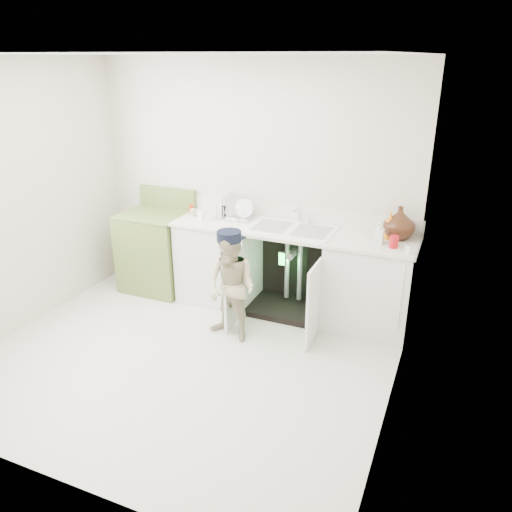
{
  "coord_description": "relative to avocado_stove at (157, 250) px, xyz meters",
  "views": [
    {
      "loc": [
        2.04,
        -3.22,
        2.49
      ],
      "look_at": [
        0.38,
        0.7,
        0.78
      ],
      "focal_mm": 35.0,
      "sensor_mm": 36.0,
      "label": 1
    }
  ],
  "objects": [
    {
      "name": "ground",
      "position": [
        1.03,
        -1.18,
        -0.46
      ],
      "size": [
        3.5,
        3.5,
        0.0
      ],
      "primitive_type": "plane",
      "color": "beige",
      "rests_on": "ground"
    },
    {
      "name": "counter_run",
      "position": [
        1.61,
        0.03,
        0.01
      ],
      "size": [
        2.44,
        1.02,
        1.21
      ],
      "color": "silver",
      "rests_on": "ground"
    },
    {
      "name": "room_shell",
      "position": [
        1.03,
        -1.18,
        0.79
      ],
      "size": [
        6.0,
        5.5,
        1.26
      ],
      "color": "beige",
      "rests_on": "ground"
    },
    {
      "name": "avocado_stove",
      "position": [
        0.0,
        0.0,
        0.0
      ],
      "size": [
        0.71,
        0.65,
        1.1
      ],
      "color": "olive",
      "rests_on": "ground"
    },
    {
      "name": "repair_worker",
      "position": [
        1.26,
        -0.69,
        0.07
      ],
      "size": [
        0.68,
        0.62,
        1.05
      ],
      "rotation": [
        0.0,
        0.0,
        -0.21
      ],
      "color": "#C8B38F",
      "rests_on": "ground"
    }
  ]
}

